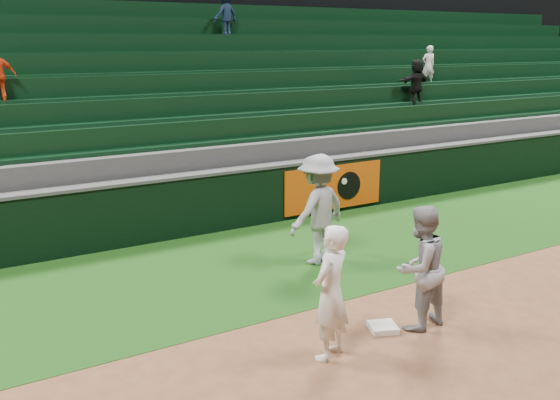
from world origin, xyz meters
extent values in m
plane|color=brown|center=(0.00, 0.00, 0.00)|extent=(70.00, 70.00, 0.00)
cube|color=#12380E|center=(0.00, 3.00, 0.00)|extent=(36.00, 4.20, 0.01)
cube|color=white|center=(0.07, -0.15, 0.04)|extent=(0.46, 0.46, 0.08)
imported|color=white|center=(-0.97, -0.36, 0.85)|extent=(0.73, 0.63, 1.69)
imported|color=#91939A|center=(0.54, -0.30, 0.85)|extent=(0.90, 0.75, 1.71)
imported|color=#91959D|center=(0.83, 2.51, 0.97)|extent=(1.38, 1.00, 1.92)
cube|color=black|center=(0.00, 5.20, 0.60)|extent=(36.00, 0.35, 1.20)
cube|color=#D84C0A|center=(3.00, 5.01, 0.60)|extent=(2.60, 0.05, 1.00)
cylinder|color=black|center=(3.40, 4.98, 0.60)|extent=(0.64, 0.02, 0.64)
cylinder|color=white|center=(3.25, 4.96, 0.72)|extent=(0.14, 0.02, 0.14)
cube|color=#424244|center=(0.00, 5.20, 1.22)|extent=(36.00, 0.40, 0.06)
cube|color=#373739|center=(0.00, 5.92, 0.82)|extent=(36.00, 0.85, 1.65)
cube|color=black|center=(0.00, 6.18, 1.90)|extent=(36.00, 0.14, 0.50)
cube|color=black|center=(0.00, 6.01, 1.69)|extent=(36.00, 0.45, 0.08)
cube|color=#373739|center=(0.00, 6.78, 1.05)|extent=(36.00, 0.85, 2.10)
cube|color=black|center=(0.00, 7.03, 2.35)|extent=(36.00, 0.14, 0.50)
cube|color=black|center=(0.00, 6.86, 2.14)|extent=(36.00, 0.45, 0.08)
cube|color=#373739|center=(0.00, 7.62, 1.27)|extent=(36.00, 0.85, 2.55)
cube|color=black|center=(0.00, 7.88, 2.80)|extent=(36.00, 0.14, 0.50)
cube|color=black|center=(0.00, 7.71, 2.59)|extent=(36.00, 0.45, 0.08)
cube|color=#373739|center=(0.00, 8.47, 1.50)|extent=(36.00, 0.85, 3.00)
cube|color=black|center=(0.00, 8.73, 3.25)|extent=(36.00, 0.14, 0.50)
cube|color=black|center=(0.00, 8.56, 3.04)|extent=(36.00, 0.45, 0.08)
cube|color=#373739|center=(0.00, 9.32, 1.73)|extent=(36.00, 0.85, 3.45)
cube|color=black|center=(0.00, 9.58, 3.70)|extent=(36.00, 0.14, 0.50)
cube|color=black|center=(0.00, 9.41, 3.49)|extent=(36.00, 0.45, 0.08)
cube|color=#373739|center=(0.00, 10.18, 1.95)|extent=(36.00, 0.85, 3.90)
cube|color=black|center=(0.00, 10.43, 4.15)|extent=(36.00, 0.14, 0.50)
cube|color=black|center=(0.00, 10.26, 3.94)|extent=(36.00, 0.45, 0.08)
cube|color=#373739|center=(0.00, 11.02, 2.17)|extent=(36.00, 0.85, 4.35)
cube|color=black|center=(0.00, 11.28, 4.60)|extent=(36.00, 0.14, 0.50)
cube|color=black|center=(0.00, 11.11, 4.39)|extent=(36.00, 0.45, 0.08)
imported|color=black|center=(6.96, 6.73, 2.71)|extent=(1.17, 0.51, 1.22)
imported|color=silver|center=(8.20, 7.58, 3.11)|extent=(0.46, 0.35, 1.12)
imported|color=#0E1A31|center=(2.92, 10.13, 4.52)|extent=(0.90, 0.66, 1.24)
camera|label=1|loc=(-5.12, -6.02, 3.78)|focal=40.00mm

